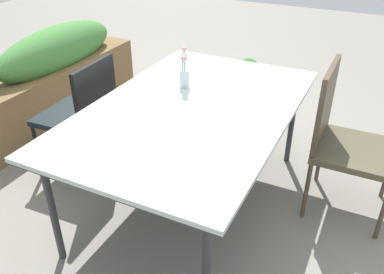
{
  "coord_description": "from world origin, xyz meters",
  "views": [
    {
      "loc": [
        -1.89,
        -0.93,
        1.76
      ],
      "look_at": [
        0.03,
        0.01,
        0.5
      ],
      "focal_mm": 37.81,
      "sensor_mm": 36.0,
      "label": 1
    }
  ],
  "objects_px": {
    "potted_plant": "(247,77)",
    "chair_far_side": "(82,111)",
    "dining_table": "(192,113)",
    "planter_box": "(4,102)",
    "flower_vase": "(184,72)",
    "chair_near_right": "(344,136)"
  },
  "relations": [
    {
      "from": "chair_far_side",
      "to": "flower_vase",
      "type": "height_order",
      "value": "flower_vase"
    },
    {
      "from": "flower_vase",
      "to": "potted_plant",
      "type": "distance_m",
      "value": 1.63
    },
    {
      "from": "dining_table",
      "to": "chair_far_side",
      "type": "bearing_deg",
      "value": 90.02
    },
    {
      "from": "chair_far_side",
      "to": "chair_near_right",
      "type": "height_order",
      "value": "chair_near_right"
    },
    {
      "from": "chair_far_side",
      "to": "planter_box",
      "type": "xyz_separation_m",
      "value": [
        0.0,
        0.8,
        -0.11
      ]
    },
    {
      "from": "chair_far_side",
      "to": "planter_box",
      "type": "height_order",
      "value": "chair_far_side"
    },
    {
      "from": "chair_near_right",
      "to": "potted_plant",
      "type": "height_order",
      "value": "chair_near_right"
    },
    {
      "from": "flower_vase",
      "to": "planter_box",
      "type": "xyz_separation_m",
      "value": [
        -0.24,
        1.47,
        -0.43
      ]
    },
    {
      "from": "potted_plant",
      "to": "chair_far_side",
      "type": "bearing_deg",
      "value": 160.84
    },
    {
      "from": "dining_table",
      "to": "potted_plant",
      "type": "xyz_separation_m",
      "value": [
        1.76,
        0.24,
        -0.46
      ]
    },
    {
      "from": "planter_box",
      "to": "flower_vase",
      "type": "bearing_deg",
      "value": -80.85
    },
    {
      "from": "chair_near_right",
      "to": "potted_plant",
      "type": "relative_size",
      "value": 2.34
    },
    {
      "from": "chair_near_right",
      "to": "chair_far_side",
      "type": "bearing_deg",
      "value": -76.71
    },
    {
      "from": "chair_far_side",
      "to": "flower_vase",
      "type": "relative_size",
      "value": 3.18
    },
    {
      "from": "dining_table",
      "to": "potted_plant",
      "type": "relative_size",
      "value": 4.36
    },
    {
      "from": "dining_table",
      "to": "chair_far_side",
      "type": "relative_size",
      "value": 2.04
    },
    {
      "from": "chair_far_side",
      "to": "chair_near_right",
      "type": "bearing_deg",
      "value": -79.51
    },
    {
      "from": "chair_near_right",
      "to": "potted_plant",
      "type": "xyz_separation_m",
      "value": [
        1.36,
        1.07,
        -0.31
      ]
    },
    {
      "from": "chair_near_right",
      "to": "planter_box",
      "type": "distance_m",
      "value": 2.51
    },
    {
      "from": "dining_table",
      "to": "planter_box",
      "type": "height_order",
      "value": "planter_box"
    },
    {
      "from": "dining_table",
      "to": "flower_vase",
      "type": "bearing_deg",
      "value": 35.71
    },
    {
      "from": "dining_table",
      "to": "potted_plant",
      "type": "distance_m",
      "value": 1.83
    }
  ]
}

